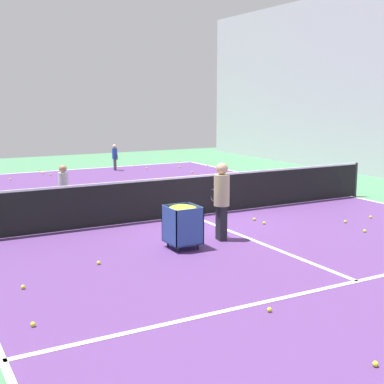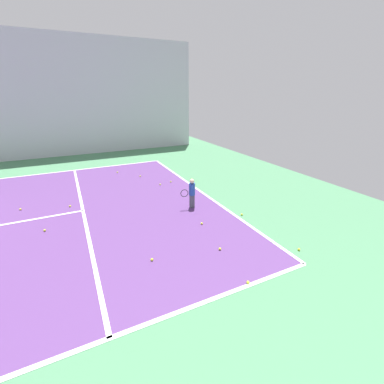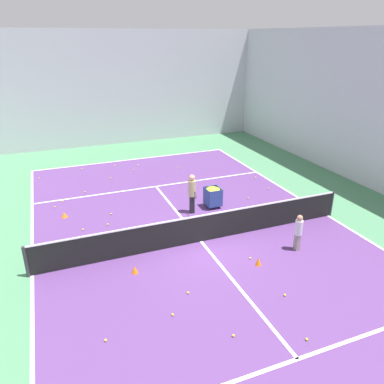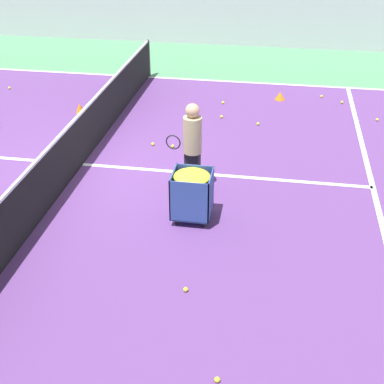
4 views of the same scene
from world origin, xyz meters
name	(u,v)px [view 4 (image 4 of 4)]	position (x,y,z in m)	size (l,w,h in m)	color
ground_plane	(83,165)	(0.00, 0.00, 0.00)	(32.42, 32.42, 0.00)	#477F56
court_playing_area	(83,164)	(0.00, 0.00, 0.00)	(11.28, 20.67, 0.00)	#563370
line_sideline_left	(148,77)	(-5.64, 0.00, 0.01)	(0.10, 20.67, 0.00)	white
line_service_far	(373,187)	(0.00, 5.68, 0.01)	(11.28, 0.10, 0.00)	white
line_centre_service	(83,164)	(0.00, 0.00, 0.01)	(0.10, 11.37, 0.00)	white
tennis_net	(80,140)	(0.00, 0.00, 0.54)	(11.58, 0.10, 1.05)	#2D2D33
coach_at_net	(192,142)	(0.58, 2.35, 0.96)	(0.38, 0.68, 1.67)	black
ball_cart	(192,186)	(1.60, 2.52, 0.64)	(0.63, 0.65, 0.89)	#2D478C
training_cone_0	(80,108)	(-2.66, -1.01, 0.13)	(0.21, 0.21, 0.24)	orange
training_cone_2	(280,96)	(-4.41, 3.84, 0.11)	(0.26, 0.26, 0.21)	orange
tennis_ball_1	(222,117)	(-2.90, 2.49, 0.04)	(0.07, 0.07, 0.07)	yellow
tennis_ball_4	(223,103)	(-3.84, 2.41, 0.04)	(0.07, 0.07, 0.07)	yellow
tennis_ball_7	(186,289)	(3.46, 2.74, 0.04)	(0.07, 0.07, 0.07)	yellow
tennis_ball_8	(9,88)	(-3.99, -3.53, 0.04)	(0.07, 0.07, 0.07)	yellow
tennis_ball_9	(342,102)	(-4.39, 5.43, 0.04)	(0.07, 0.07, 0.07)	yellow
tennis_ball_13	(173,146)	(-1.08, 1.64, 0.04)	(0.07, 0.07, 0.07)	yellow
tennis_ball_14	(377,120)	(-3.34, 6.18, 0.04)	(0.07, 0.07, 0.07)	yellow
tennis_ball_24	(153,144)	(-1.11, 1.20, 0.04)	(0.07, 0.07, 0.07)	yellow
tennis_ball_26	(258,124)	(-2.61, 3.38, 0.04)	(0.07, 0.07, 0.07)	yellow
tennis_ball_28	(217,380)	(4.94, 3.37, 0.04)	(0.07, 0.07, 0.07)	yellow
tennis_ball_32	(321,96)	(-4.74, 4.93, 0.04)	(0.07, 0.07, 0.07)	yellow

